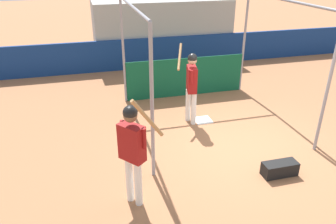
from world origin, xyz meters
TOP-DOWN VIEW (x-y plane):
  - ground_plane at (0.00, 0.00)m, footprint 60.00×60.00m
  - outfield_wall at (0.00, 6.21)m, footprint 24.00×0.12m
  - bleacher_section at (-0.00, 7.47)m, footprint 5.40×2.40m
  - batting_cage at (-0.25, 2.50)m, footprint 3.77×3.85m
  - home_plate at (-0.33, 1.43)m, footprint 0.44×0.44m
  - player_batter at (-0.68, 1.44)m, footprint 0.53×0.94m
  - player_waiting at (-2.59, -1.24)m, footprint 0.71×0.62m
  - equipment_bag at (0.30, -1.19)m, footprint 0.70×0.28m

SIDE VIEW (x-z plane):
  - ground_plane at x=0.00m, z-range 0.00..0.00m
  - home_plate at x=-0.33m, z-range 0.00..0.02m
  - equipment_bag at x=0.30m, z-range 0.00..0.28m
  - outfield_wall at x=0.00m, z-range 0.00..1.15m
  - player_batter at x=-0.68m, z-range 0.15..2.09m
  - player_waiting at x=-2.59m, z-range 0.09..2.20m
  - bleacher_section at x=0.00m, z-range 0.00..2.42m
  - batting_cage at x=-0.25m, z-range -0.23..2.78m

